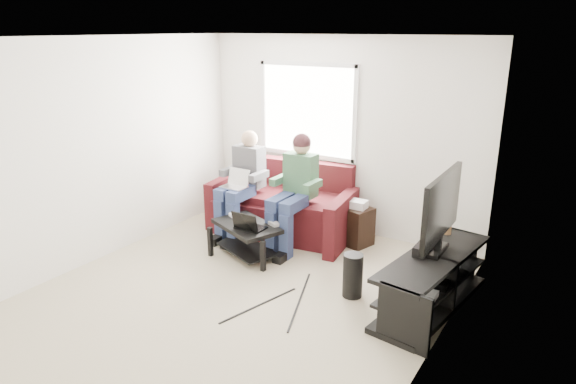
{
  "coord_description": "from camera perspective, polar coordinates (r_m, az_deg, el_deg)",
  "views": [
    {
      "loc": [
        2.97,
        -3.84,
        2.68
      ],
      "look_at": [
        0.21,
        0.6,
        1.0
      ],
      "focal_mm": 32.0,
      "sensor_mm": 36.0,
      "label": 1
    }
  ],
  "objects": [
    {
      "name": "floor",
      "position": [
        5.55,
        -5.22,
        -11.18
      ],
      "size": [
        4.5,
        4.5,
        0.0
      ],
      "primitive_type": "plane",
      "color": "#C2B397",
      "rests_on": "ground"
    },
    {
      "name": "ceiling",
      "position": [
        4.85,
        -6.11,
        16.76
      ],
      "size": [
        4.5,
        4.5,
        0.0
      ],
      "primitive_type": "plane",
      "rotation": [
        3.14,
        0.0,
        0.0
      ],
      "color": "white",
      "rests_on": "wall_back"
    },
    {
      "name": "wall_back",
      "position": [
        6.91,
        5.79,
        6.21
      ],
      "size": [
        4.5,
        0.0,
        4.5
      ],
      "primitive_type": "plane",
      "rotation": [
        1.57,
        0.0,
        0.0
      ],
      "color": "silver",
      "rests_on": "floor"
    },
    {
      "name": "wall_front",
      "position": [
        3.64,
        -27.74,
        -6.69
      ],
      "size": [
        4.5,
        0.0,
        4.5
      ],
      "primitive_type": "plane",
      "rotation": [
        -1.57,
        0.0,
        0.0
      ],
      "color": "silver",
      "rests_on": "floor"
    },
    {
      "name": "wall_left",
      "position": [
        6.43,
        -20.0,
        4.33
      ],
      "size": [
        0.0,
        4.5,
        4.5
      ],
      "primitive_type": "plane",
      "rotation": [
        1.57,
        0.0,
        1.57
      ],
      "color": "silver",
      "rests_on": "floor"
    },
    {
      "name": "wall_right",
      "position": [
        4.19,
        16.69,
        -2.21
      ],
      "size": [
        0.0,
        4.5,
        4.5
      ],
      "primitive_type": "plane",
      "rotation": [
        1.57,
        0.0,
        -1.57
      ],
      "color": "silver",
      "rests_on": "floor"
    },
    {
      "name": "window",
      "position": [
        7.07,
        2.13,
        9.02
      ],
      "size": [
        1.48,
        0.04,
        1.28
      ],
      "color": "white",
      "rests_on": "wall_back"
    },
    {
      "name": "sofa",
      "position": [
        7.0,
        -0.57,
        -1.72
      ],
      "size": [
        2.11,
        1.16,
        0.94
      ],
      "color": "#451116",
      "rests_on": "floor"
    },
    {
      "name": "person_left",
      "position": [
        6.79,
        -5.12,
        1.43
      ],
      "size": [
        0.4,
        0.7,
        1.39
      ],
      "color": "navy",
      "rests_on": "sofa"
    },
    {
      "name": "person_right",
      "position": [
        6.36,
        0.76,
        0.93
      ],
      "size": [
        0.4,
        0.71,
        1.44
      ],
      "color": "navy",
      "rests_on": "sofa"
    },
    {
      "name": "laptop_silver",
      "position": [
        6.67,
        -5.94,
        1.01
      ],
      "size": [
        0.35,
        0.26,
        0.24
      ],
      "primitive_type": null,
      "rotation": [
        0.0,
        0.0,
        0.13
      ],
      "color": "silver",
      "rests_on": "person_left"
    },
    {
      "name": "coffee_table",
      "position": [
        6.25,
        -4.59,
        -4.54
      ],
      "size": [
        0.97,
        0.79,
        0.42
      ],
      "color": "black",
      "rests_on": "floor"
    },
    {
      "name": "laptop_black",
      "position": [
        6.04,
        -4.18,
        -2.98
      ],
      "size": [
        0.4,
        0.34,
        0.24
      ],
      "primitive_type": null,
      "rotation": [
        0.0,
        0.0,
        -0.35
      ],
      "color": "black",
      "rests_on": "coffee_table"
    },
    {
      "name": "controller_a",
      "position": [
        6.45,
        -6.0,
        -2.6
      ],
      "size": [
        0.17,
        0.15,
        0.04
      ],
      "primitive_type": "cube",
      "rotation": [
        0.0,
        0.0,
        -0.49
      ],
      "color": "silver",
      "rests_on": "coffee_table"
    },
    {
      "name": "controller_b",
      "position": [
        6.4,
        -4.39,
        -2.75
      ],
      "size": [
        0.16,
        0.13,
        0.04
      ],
      "primitive_type": "cube",
      "rotation": [
        0.0,
        0.0,
        -0.29
      ],
      "color": "black",
      "rests_on": "coffee_table"
    },
    {
      "name": "controller_c",
      "position": [
        6.16,
        -1.54,
        -3.53
      ],
      "size": [
        0.16,
        0.14,
        0.04
      ],
      "primitive_type": "cube",
      "rotation": [
        0.0,
        0.0,
        -0.39
      ],
      "color": "gray",
      "rests_on": "coffee_table"
    },
    {
      "name": "tv_stand",
      "position": [
        5.38,
        15.68,
        -9.82
      ],
      "size": [
        0.73,
        1.74,
        0.56
      ],
      "color": "black",
      "rests_on": "floor"
    },
    {
      "name": "tv",
      "position": [
        5.17,
        16.68,
        -1.77
      ],
      "size": [
        0.12,
        1.1,
        0.81
      ],
      "color": "black",
      "rests_on": "tv_stand"
    },
    {
      "name": "soundbar",
      "position": [
        5.34,
        15.08,
        -5.7
      ],
      "size": [
        0.12,
        0.5,
        0.1
      ],
      "primitive_type": "cube",
      "color": "black",
      "rests_on": "tv_stand"
    },
    {
      "name": "drink_cup",
      "position": [
        5.8,
        17.32,
        -3.9
      ],
      "size": [
        0.08,
        0.08,
        0.12
      ],
      "primitive_type": "cylinder",
      "color": "olive",
      "rests_on": "tv_stand"
    },
    {
      "name": "console_white",
      "position": [
        5.0,
        14.4,
        -10.96
      ],
      "size": [
        0.3,
        0.22,
        0.06
      ],
      "primitive_type": "cube",
      "color": "silver",
      "rests_on": "tv_stand"
    },
    {
      "name": "console_grey",
      "position": [
        5.6,
        16.65,
        -7.78
      ],
      "size": [
        0.34,
        0.26,
        0.08
      ],
      "primitive_type": "cube",
      "color": "gray",
      "rests_on": "tv_stand"
    },
    {
      "name": "console_black",
      "position": [
        5.3,
        15.59,
        -9.28
      ],
      "size": [
        0.38,
        0.3,
        0.07
      ],
      "primitive_type": "cube",
      "color": "black",
      "rests_on": "tv_stand"
    },
    {
      "name": "subwoofer",
      "position": [
        5.42,
        7.2,
        -9.19
      ],
      "size": [
        0.21,
        0.21,
        0.47
      ],
      "primitive_type": "cylinder",
      "color": "black",
      "rests_on": "floor"
    },
    {
      "name": "keyboard_floor",
      "position": [
        5.16,
        11.36,
        -13.71
      ],
      "size": [
        0.24,
        0.47,
        0.02
      ],
      "primitive_type": "cube",
      "rotation": [
        0.0,
        0.0,
        -0.21
      ],
      "color": "black",
      "rests_on": "floor"
    },
    {
      "name": "end_table",
      "position": [
        6.64,
        7.67,
        -3.64
      ],
      "size": [
        0.34,
        0.34,
        0.6
      ],
      "color": "black",
      "rests_on": "floor"
    }
  ]
}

